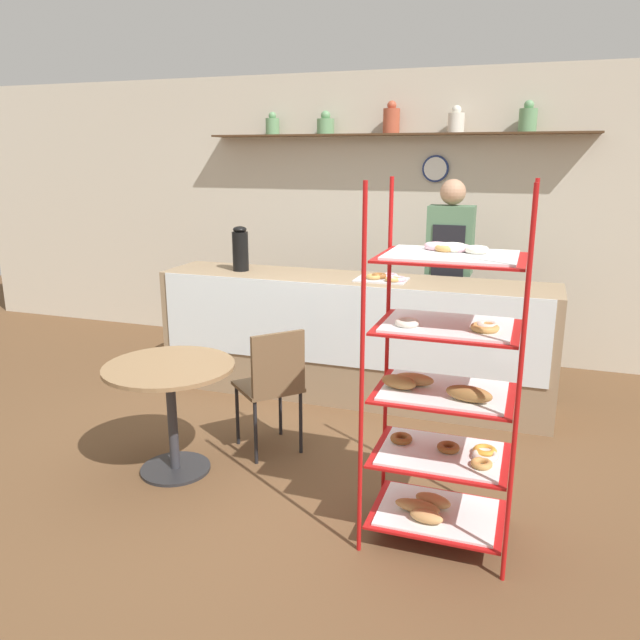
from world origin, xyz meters
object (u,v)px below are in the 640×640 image
cafe_chair (273,379)px  donut_tray_counter (385,278)px  person_worker (449,274)px  cafe_table (171,391)px  coffee_carafe (240,249)px  pastry_rack (443,395)px

cafe_chair → donut_tray_counter: bearing=-159.7°
person_worker → cafe_table: 2.58m
coffee_carafe → donut_tray_counter: coffee_carafe is taller
cafe_table → donut_tray_counter: size_ratio=2.01×
person_worker → cafe_table: person_worker is taller
person_worker → coffee_carafe: person_worker is taller
person_worker → cafe_table: (-1.37, -2.14, -0.43)m
person_worker → cafe_table: size_ratio=2.20×
pastry_rack → cafe_chair: pastry_rack is taller
person_worker → cafe_chair: (-0.87, -1.72, -0.44)m
pastry_rack → cafe_table: (-1.67, 0.16, -0.25)m
person_worker → donut_tray_counter: person_worker is taller
pastry_rack → cafe_chair: size_ratio=2.13×
pastry_rack → coffee_carafe: bearing=138.3°
cafe_table → donut_tray_counter: donut_tray_counter is taller
cafe_table → pastry_rack: bearing=-5.5°
pastry_rack → donut_tray_counter: bearing=112.5°
pastry_rack → cafe_table: bearing=174.5°
coffee_carafe → donut_tray_counter: (1.24, -0.03, -0.16)m
coffee_carafe → person_worker: bearing=18.9°
donut_tray_counter → cafe_chair: bearing=-112.3°
pastry_rack → coffee_carafe: size_ratio=4.93×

